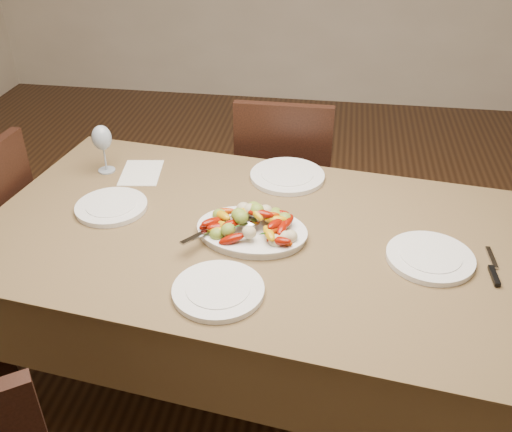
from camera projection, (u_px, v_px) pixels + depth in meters
The scene contains 13 objects.
floor at pixel (213, 348), 2.49m from camera, with size 6.00×6.00×0.00m, color #341E10.
dining_table at pixel (256, 316), 2.10m from camera, with size 1.84×1.04×0.76m, color brown.
chair_far at pixel (286, 183), 2.75m from camera, with size 0.42×0.42×0.95m, color black, non-canonical shape.
serving_platter at pixel (252, 233), 1.87m from camera, with size 0.35×0.26×0.02m, color white.
roasted_vegetables at pixel (252, 218), 1.84m from camera, with size 0.29×0.20×0.09m, color #770D02, non-canonical shape.
serving_spoon at pixel (229, 226), 1.84m from camera, with size 0.28×0.06×0.03m, color #9EA0A8, non-canonical shape.
plate_left at pixel (111, 207), 2.01m from camera, with size 0.25×0.25×0.02m, color white.
plate_right at pixel (430, 258), 1.76m from camera, with size 0.27×0.27×0.02m, color white.
plate_far at pixel (287, 176), 2.20m from camera, with size 0.29×0.29×0.02m, color white.
plate_near at pixel (218, 291), 1.63m from camera, with size 0.27×0.27×0.02m, color white.
wine_glass at pixel (103, 148), 2.20m from camera, with size 0.08×0.08×0.20m, color #8C99A5, non-canonical shape.
menu_card at pixel (141, 173), 2.24m from camera, with size 0.15×0.21×0.00m, color silver.
table_knife at pixel (493, 268), 1.72m from camera, with size 0.02×0.20×0.01m, color #9EA0A8, non-canonical shape.
Camera 1 is at (0.46, -1.73, 1.83)m, focal length 40.00 mm.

